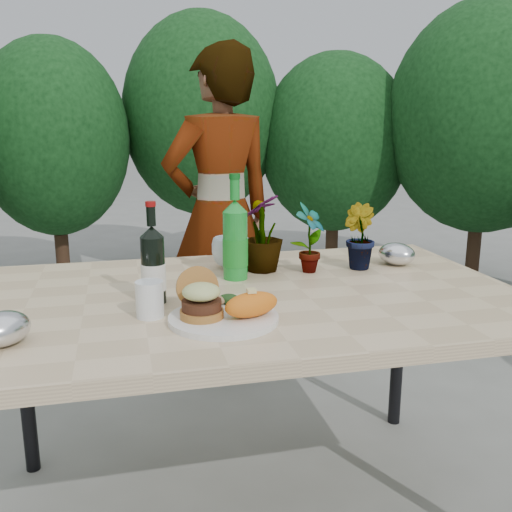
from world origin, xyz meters
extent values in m
cube|color=beige|center=(0.00, 0.00, 0.73)|extent=(1.60, 1.00, 0.04)
cylinder|color=black|center=(-0.72, 0.42, 0.35)|extent=(0.05, 0.05, 0.71)
cylinder|color=black|center=(0.72, 0.42, 0.35)|extent=(0.05, 0.05, 0.71)
cylinder|color=#382316|center=(-0.80, 2.80, 0.21)|extent=(0.10, 0.10, 0.42)
ellipsoid|color=#1A501F|center=(-0.80, 2.80, 1.12)|extent=(1.07, 1.07, 1.40)
cylinder|color=#382316|center=(0.30, 3.00, 0.25)|extent=(0.10, 0.10, 0.50)
ellipsoid|color=#1A501F|center=(0.30, 3.00, 1.28)|extent=(1.23, 1.23, 1.56)
cylinder|color=#382316|center=(1.30, 2.70, 0.19)|extent=(0.10, 0.10, 0.38)
ellipsoid|color=#1A501F|center=(1.30, 2.70, 1.07)|extent=(1.16, 1.16, 1.38)
cylinder|color=#382316|center=(2.20, 2.10, 0.22)|extent=(0.10, 0.10, 0.44)
ellipsoid|color=#1A501F|center=(2.20, 2.10, 1.26)|extent=(1.39, 1.39, 1.64)
cylinder|color=white|center=(-0.12, -0.22, 0.76)|extent=(0.28, 0.28, 0.01)
cylinder|color=#B7722D|center=(-0.17, -0.22, 0.78)|extent=(0.11, 0.11, 0.02)
cylinder|color=#472314|center=(-0.17, -0.22, 0.80)|extent=(0.10, 0.10, 0.02)
ellipsoid|color=beige|center=(-0.17, -0.22, 0.83)|extent=(0.10, 0.10, 0.04)
cylinder|color=#B7722D|center=(-0.17, -0.15, 0.82)|extent=(0.11, 0.06, 0.11)
ellipsoid|color=orange|center=(-0.05, -0.24, 0.80)|extent=(0.17, 0.12, 0.06)
ellipsoid|color=olive|center=(-0.12, -0.13, 0.78)|extent=(0.04, 0.04, 0.02)
ellipsoid|color=#193814|center=(-0.09, -0.13, 0.78)|extent=(0.06, 0.04, 0.03)
cylinder|color=black|center=(-0.28, -0.03, 0.84)|extent=(0.07, 0.07, 0.19)
cylinder|color=white|center=(-0.28, -0.03, 0.82)|extent=(0.07, 0.07, 0.07)
cone|color=black|center=(-0.28, -0.03, 0.95)|extent=(0.07, 0.07, 0.03)
cylinder|color=black|center=(-0.28, -0.03, 0.99)|extent=(0.02, 0.02, 0.05)
cylinder|color=maroon|center=(-0.28, -0.03, 1.03)|extent=(0.03, 0.03, 0.01)
cylinder|color=#1A8F2D|center=(-0.01, 0.16, 0.86)|extent=(0.08, 0.08, 0.22)
cylinder|color=#198C26|center=(-0.01, 0.16, 0.84)|extent=(0.08, 0.08, 0.09)
cone|color=#1A8F2D|center=(-0.01, 0.16, 0.99)|extent=(0.08, 0.08, 0.04)
cylinder|color=#1A8F2D|center=(-0.01, 0.16, 1.04)|extent=(0.03, 0.03, 0.06)
cylinder|color=#0C5919|center=(-0.01, 0.16, 1.08)|extent=(0.03, 0.03, 0.02)
cylinder|color=white|center=(-0.30, -0.15, 0.80)|extent=(0.07, 0.07, 0.09)
imported|color=#2E5F20|center=(0.24, 0.18, 0.87)|extent=(0.15, 0.14, 0.23)
imported|color=#28591E|center=(0.43, 0.20, 0.86)|extent=(0.12, 0.14, 0.22)
imported|color=#20511B|center=(0.10, 0.24, 0.88)|extent=(0.20, 0.20, 0.26)
imported|color=silver|center=(0.00, 0.30, 0.80)|extent=(0.14, 0.14, 0.10)
ellipsoid|color=silver|center=(-0.63, -0.26, 0.79)|extent=(0.17, 0.17, 0.08)
ellipsoid|color=silver|center=(0.58, 0.21, 0.79)|extent=(0.16, 0.17, 0.08)
imported|color=#A16750|center=(0.11, 1.11, 0.80)|extent=(0.67, 0.53, 1.59)
camera|label=1|loc=(-0.36, -1.57, 1.25)|focal=40.00mm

